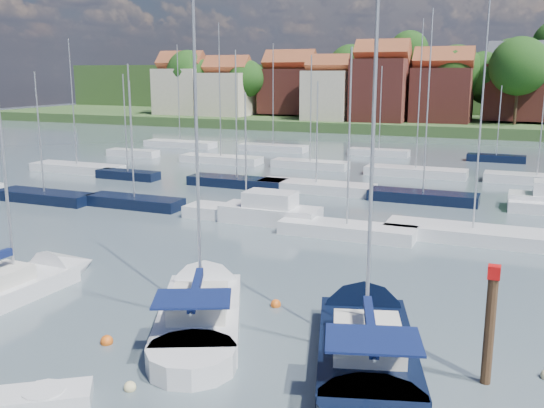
% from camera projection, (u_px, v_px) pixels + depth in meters
% --- Properties ---
extents(ground, '(260.00, 260.00, 0.00)m').
position_uv_depth(ground, '(400.00, 181.00, 58.71)').
color(ground, '#43545B').
rests_on(ground, ground).
extents(sailboat_left, '(3.28, 10.60, 14.29)m').
position_uv_depth(sailboat_left, '(27.00, 284.00, 29.42)').
color(sailboat_left, silver).
rests_on(sailboat_left, ground).
extents(sailboat_centre, '(8.19, 12.65, 16.83)m').
position_uv_depth(sailboat_centre, '(203.00, 303.00, 27.03)').
color(sailboat_centre, silver).
rests_on(sailboat_centre, ground).
extents(sailboat_navy, '(7.06, 13.56, 18.09)m').
position_uv_depth(sailboat_navy, '(364.00, 332.00, 23.98)').
color(sailboat_navy, black).
rests_on(sailboat_navy, ground).
extents(tender, '(3.19, 2.79, 0.63)m').
position_uv_depth(tender, '(44.00, 398.00, 19.34)').
color(tender, silver).
rests_on(tender, ground).
extents(timber_piling, '(0.40, 0.40, 6.46)m').
position_uv_depth(timber_piling, '(488.00, 352.00, 20.52)').
color(timber_piling, '#4C331E').
rests_on(timber_piling, ground).
extents(buoy_c, '(0.49, 0.49, 0.49)m').
position_uv_depth(buoy_c, '(107.00, 344.00, 23.75)').
color(buoy_c, '#D85914').
rests_on(buoy_c, ground).
extents(buoy_d, '(0.41, 0.41, 0.41)m').
position_uv_depth(buoy_d, '(130.00, 390.00, 20.30)').
color(buoy_d, beige).
rests_on(buoy_d, ground).
extents(buoy_e, '(0.47, 0.47, 0.47)m').
position_uv_depth(buoy_e, '(276.00, 306.00, 27.51)').
color(buoy_e, '#D85914').
rests_on(buoy_e, ground).
extents(buoy_g, '(0.45, 0.45, 0.45)m').
position_uv_depth(buoy_g, '(50.00, 276.00, 31.61)').
color(buoy_g, '#D85914').
rests_on(buoy_g, ground).
extents(marina_field, '(79.62, 41.41, 15.93)m').
position_uv_depth(marina_field, '(412.00, 187.00, 53.53)').
color(marina_field, silver).
rests_on(marina_field, ground).
extents(far_shore_town, '(212.46, 90.00, 22.27)m').
position_uv_depth(far_shore_town, '(488.00, 97.00, 140.44)').
color(far_shore_town, '#354E27').
rests_on(far_shore_town, ground).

